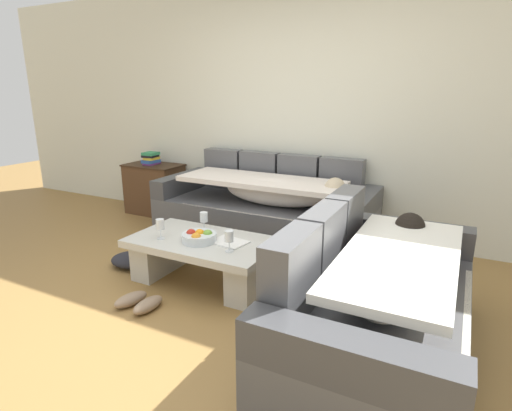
% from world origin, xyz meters
% --- Properties ---
extents(ground_plane, '(14.00, 14.00, 0.00)m').
position_xyz_m(ground_plane, '(0.00, 0.00, 0.00)').
color(ground_plane, olive).
extents(back_wall, '(9.00, 0.10, 2.70)m').
position_xyz_m(back_wall, '(0.00, 2.15, 1.35)').
color(back_wall, silver).
rests_on(back_wall, ground_plane).
extents(couch_along_wall, '(2.27, 0.92, 0.88)m').
position_xyz_m(couch_along_wall, '(-0.19, 1.62, 0.33)').
color(couch_along_wall, '#515356').
rests_on(couch_along_wall, ground_plane).
extents(couch_near_window, '(0.92, 1.84, 0.88)m').
position_xyz_m(couch_near_window, '(1.27, 0.12, 0.33)').
color(couch_near_window, '#515356').
rests_on(couch_near_window, ground_plane).
extents(coffee_table, '(1.20, 0.68, 0.38)m').
position_xyz_m(coffee_table, '(-0.22, 0.47, 0.24)').
color(coffee_table, beige).
rests_on(coffee_table, ground_plane).
extents(fruit_bowl, '(0.28, 0.28, 0.10)m').
position_xyz_m(fruit_bowl, '(-0.21, 0.41, 0.42)').
color(fruit_bowl, silver).
rests_on(fruit_bowl, coffee_table).
extents(wine_glass_near_left, '(0.07, 0.07, 0.17)m').
position_xyz_m(wine_glass_near_left, '(-0.53, 0.32, 0.50)').
color(wine_glass_near_left, silver).
rests_on(wine_glass_near_left, coffee_table).
extents(wine_glass_near_right, '(0.07, 0.07, 0.17)m').
position_xyz_m(wine_glass_near_right, '(0.11, 0.34, 0.50)').
color(wine_glass_near_right, silver).
rests_on(wine_glass_near_right, coffee_table).
extents(wine_glass_far_back, '(0.07, 0.07, 0.17)m').
position_xyz_m(wine_glass_far_back, '(-0.33, 0.65, 0.50)').
color(wine_glass_far_back, silver).
rests_on(wine_glass_far_back, coffee_table).
extents(open_magazine, '(0.31, 0.25, 0.01)m').
position_xyz_m(open_magazine, '(0.01, 0.50, 0.39)').
color(open_magazine, white).
rests_on(open_magazine, coffee_table).
extents(side_cabinet, '(0.72, 0.44, 0.64)m').
position_xyz_m(side_cabinet, '(-1.91, 1.85, 0.32)').
color(side_cabinet, '#4E321D').
rests_on(side_cabinet, ground_plane).
extents(book_stack_on_cabinet, '(0.19, 0.22, 0.15)m').
position_xyz_m(book_stack_on_cabinet, '(-1.94, 1.85, 0.72)').
color(book_stack_on_cabinet, '#72337F').
rests_on(book_stack_on_cabinet, side_cabinet).
extents(pair_of_shoes, '(0.33, 0.29, 0.09)m').
position_xyz_m(pair_of_shoes, '(-0.40, -0.11, 0.04)').
color(pair_of_shoes, '#8C7259').
rests_on(pair_of_shoes, ground_plane).
extents(crumpled_garment, '(0.48, 0.42, 0.12)m').
position_xyz_m(crumpled_garment, '(-0.98, 0.43, 0.06)').
color(crumpled_garment, '#232328').
rests_on(crumpled_garment, ground_plane).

